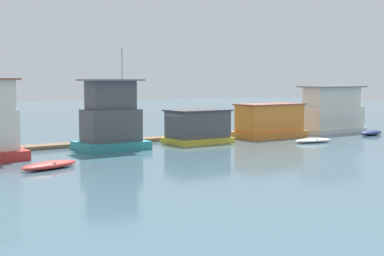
% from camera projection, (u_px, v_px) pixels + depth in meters
% --- Properties ---
extents(ground_plane, '(200.00, 200.00, 0.00)m').
position_uv_depth(ground_plane, '(185.00, 143.00, 45.54)').
color(ground_plane, '#426070').
extents(dock_walkway, '(51.00, 1.67, 0.30)m').
position_uv_depth(dock_walkway, '(164.00, 138.00, 48.34)').
color(dock_walkway, brown).
rests_on(dock_walkway, ground_plane).
extents(houseboat_teal, '(5.20, 3.79, 7.91)m').
position_uv_depth(houseboat_teal, '(111.00, 120.00, 41.43)').
color(houseboat_teal, teal).
rests_on(houseboat_teal, ground_plane).
extents(houseboat_yellow, '(5.37, 3.63, 2.86)m').
position_uv_depth(houseboat_yellow, '(198.00, 127.00, 46.09)').
color(houseboat_yellow, gold).
rests_on(houseboat_yellow, ground_plane).
extents(houseboat_orange, '(6.86, 3.52, 3.19)m').
position_uv_depth(houseboat_orange, '(270.00, 121.00, 50.71)').
color(houseboat_orange, orange).
rests_on(houseboat_orange, ground_plane).
extents(houseboat_white, '(7.31, 3.59, 4.79)m').
position_uv_depth(houseboat_white, '(332.00, 111.00, 55.77)').
color(houseboat_white, white).
rests_on(houseboat_white, ground_plane).
extents(dinghy_red, '(4.10, 2.41, 0.46)m').
position_uv_depth(dinghy_red, '(50.00, 165.00, 32.37)').
color(dinghy_red, red).
rests_on(dinghy_red, ground_plane).
extents(dinghy_white, '(3.76, 1.98, 0.37)m').
position_uv_depth(dinghy_white, '(313.00, 140.00, 46.33)').
color(dinghy_white, white).
rests_on(dinghy_white, ground_plane).
extents(dinghy_navy, '(3.44, 1.77, 0.50)m').
position_uv_depth(dinghy_navy, '(371.00, 133.00, 52.61)').
color(dinghy_navy, navy).
rests_on(dinghy_navy, ground_plane).
extents(mooring_post_near_left, '(0.25, 0.25, 1.62)m').
position_uv_depth(mooring_post_near_left, '(267.00, 126.00, 53.88)').
color(mooring_post_near_left, brown).
rests_on(mooring_post_near_left, ground_plane).
extents(mooring_post_far_right, '(0.23, 0.23, 1.45)m').
position_uv_depth(mooring_post_far_right, '(135.00, 135.00, 45.36)').
color(mooring_post_far_right, brown).
rests_on(mooring_post_far_right, ground_plane).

